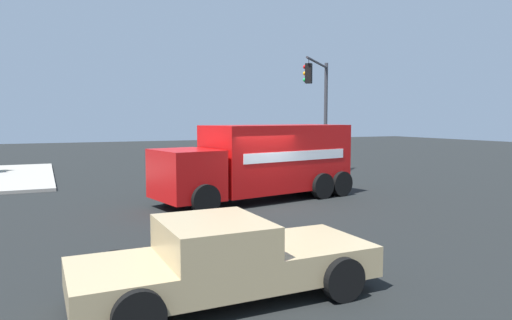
{
  "coord_description": "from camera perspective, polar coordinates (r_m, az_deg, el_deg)",
  "views": [
    {
      "loc": [
        -14.67,
        7.13,
        3.09
      ],
      "look_at": [
        1.46,
        -0.29,
        1.51
      ],
      "focal_mm": 32.51,
      "sensor_mm": 36.0,
      "label": 1
    }
  ],
  "objects": [
    {
      "name": "delivery_truck",
      "position": [
        17.68,
        0.79,
        -0.12
      ],
      "size": [
        4.11,
        8.1,
        2.85
      ],
      "color": "red",
      "rests_on": "ground"
    },
    {
      "name": "pickup_tan",
      "position": [
        8.16,
        -3.95,
        -11.76
      ],
      "size": [
        2.29,
        5.22,
        1.38
      ],
      "color": "tan",
      "rests_on": "ground"
    },
    {
      "name": "ground_plane",
      "position": [
        16.6,
        1.2,
        -5.65
      ],
      "size": [
        100.0,
        100.0,
        0.0
      ],
      "primitive_type": "plane",
      "color": "black"
    },
    {
      "name": "traffic_light_primary",
      "position": [
        25.5,
        7.92,
        7.37
      ],
      "size": [
        3.46,
        3.4,
        6.25
      ],
      "color": "#38383D",
      "rests_on": "ground"
    }
  ]
}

